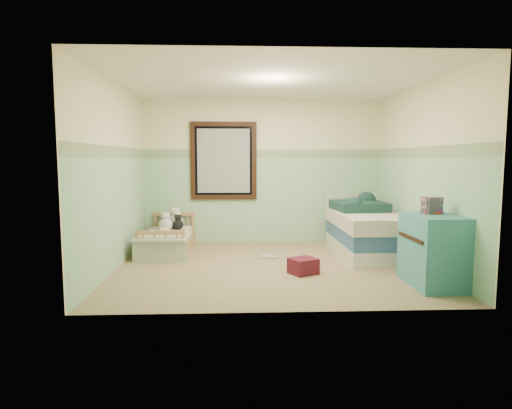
{
  "coord_description": "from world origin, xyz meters",
  "views": [
    {
      "loc": [
        -0.45,
        -5.81,
        1.48
      ],
      "look_at": [
        -0.19,
        0.35,
        0.83
      ],
      "focal_mm": 30.05,
      "sensor_mm": 36.0,
      "label": 1
    }
  ],
  "objects_px": {
    "toddler_bed_frame": "(168,245)",
    "dresser": "(433,250)",
    "plush_floor_cream": "(165,244)",
    "plush_floor_tan": "(170,246)",
    "floor_book": "(269,257)",
    "twin_bed_frame": "(366,247)",
    "red_pillow": "(303,266)"
  },
  "relations": [
    {
      "from": "dresser",
      "to": "floor_book",
      "type": "relative_size",
      "value": 3.14
    },
    {
      "from": "toddler_bed_frame",
      "to": "red_pillow",
      "type": "relative_size",
      "value": 4.43
    },
    {
      "from": "twin_bed_frame",
      "to": "toddler_bed_frame",
      "type": "bearing_deg",
      "value": 173.21
    },
    {
      "from": "toddler_bed_frame",
      "to": "floor_book",
      "type": "height_order",
      "value": "toddler_bed_frame"
    },
    {
      "from": "toddler_bed_frame",
      "to": "plush_floor_cream",
      "type": "distance_m",
      "value": 0.12
    },
    {
      "from": "red_pillow",
      "to": "plush_floor_tan",
      "type": "bearing_deg",
      "value": 147.58
    },
    {
      "from": "toddler_bed_frame",
      "to": "plush_floor_cream",
      "type": "xyz_separation_m",
      "value": [
        -0.03,
        -0.1,
        0.05
      ]
    },
    {
      "from": "toddler_bed_frame",
      "to": "red_pillow",
      "type": "distance_m",
      "value": 2.45
    },
    {
      "from": "dresser",
      "to": "twin_bed_frame",
      "type": "bearing_deg",
      "value": 99.49
    },
    {
      "from": "plush_floor_tan",
      "to": "dresser",
      "type": "distance_m",
      "value": 3.79
    },
    {
      "from": "plush_floor_cream",
      "to": "dresser",
      "type": "bearing_deg",
      "value": -29.29
    },
    {
      "from": "plush_floor_cream",
      "to": "twin_bed_frame",
      "type": "distance_m",
      "value": 3.17
    },
    {
      "from": "toddler_bed_frame",
      "to": "dresser",
      "type": "distance_m",
      "value": 3.98
    },
    {
      "from": "twin_bed_frame",
      "to": "red_pillow",
      "type": "bearing_deg",
      "value": -136.85
    },
    {
      "from": "twin_bed_frame",
      "to": "floor_book",
      "type": "bearing_deg",
      "value": -174.63
    },
    {
      "from": "dresser",
      "to": "plush_floor_tan",
      "type": "bearing_deg",
      "value": 151.92
    },
    {
      "from": "plush_floor_tan",
      "to": "floor_book",
      "type": "height_order",
      "value": "plush_floor_tan"
    },
    {
      "from": "plush_floor_cream",
      "to": "twin_bed_frame",
      "type": "xyz_separation_m",
      "value": [
        3.16,
        -0.27,
        -0.03
      ]
    },
    {
      "from": "floor_book",
      "to": "plush_floor_cream",
      "type": "bearing_deg",
      "value": 175.93
    },
    {
      "from": "red_pillow",
      "to": "floor_book",
      "type": "xyz_separation_m",
      "value": [
        -0.38,
        0.94,
        -0.09
      ]
    },
    {
      "from": "plush_floor_tan",
      "to": "twin_bed_frame",
      "type": "distance_m",
      "value": 3.06
    },
    {
      "from": "toddler_bed_frame",
      "to": "twin_bed_frame",
      "type": "xyz_separation_m",
      "value": [
        3.13,
        -0.37,
        0.02
      ]
    },
    {
      "from": "plush_floor_tan",
      "to": "dresser",
      "type": "bearing_deg",
      "value": -28.08
    },
    {
      "from": "floor_book",
      "to": "toddler_bed_frame",
      "type": "bearing_deg",
      "value": 172.3
    },
    {
      "from": "plush_floor_cream",
      "to": "floor_book",
      "type": "distance_m",
      "value": 1.68
    },
    {
      "from": "floor_book",
      "to": "dresser",
      "type": "bearing_deg",
      "value": -29.55
    },
    {
      "from": "plush_floor_tan",
      "to": "floor_book",
      "type": "bearing_deg",
      "value": -9.86
    },
    {
      "from": "dresser",
      "to": "plush_floor_cream",
      "type": "bearing_deg",
      "value": 150.71
    },
    {
      "from": "dresser",
      "to": "floor_book",
      "type": "distance_m",
      "value": 2.4
    },
    {
      "from": "plush_floor_tan",
      "to": "red_pillow",
      "type": "xyz_separation_m",
      "value": [
        1.9,
        -1.2,
        -0.03
      ]
    },
    {
      "from": "plush_floor_tan",
      "to": "floor_book",
      "type": "distance_m",
      "value": 1.54
    },
    {
      "from": "twin_bed_frame",
      "to": "dresser",
      "type": "bearing_deg",
      "value": -80.51
    }
  ]
}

